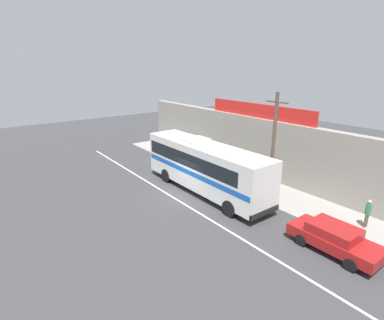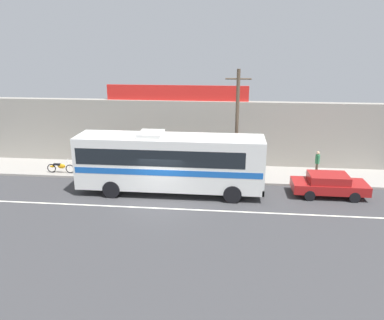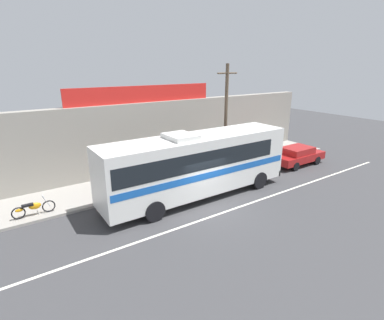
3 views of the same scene
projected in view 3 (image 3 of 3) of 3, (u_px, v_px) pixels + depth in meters
name	position (u px, v px, depth m)	size (l,w,h in m)	color
ground_plane	(209.00, 208.00, 15.62)	(70.00, 70.00, 0.00)	#3A3A3D
sidewalk_slab	(162.00, 177.00, 19.69)	(30.00, 3.60, 0.14)	gray
storefront_facade	(146.00, 137.00, 20.68)	(30.00, 0.70, 4.80)	gray
storefront_billboard	(144.00, 94.00, 19.76)	(10.31, 0.12, 1.10)	red
road_center_stripe	(219.00, 214.00, 14.99)	(30.00, 0.14, 0.01)	silver
intercity_bus	(197.00, 162.00, 16.38)	(11.15, 2.61, 3.78)	silver
parked_car	(297.00, 155.00, 22.25)	(4.35, 1.89, 1.37)	maroon
utility_pole	(226.00, 117.00, 19.84)	(1.60, 0.22, 7.16)	brown
motorcycle_black	(113.00, 189.00, 16.64)	(1.83, 0.56, 0.94)	black
motorcycle_blue	(33.00, 208.00, 14.43)	(1.96, 0.56, 0.94)	black
pedestrian_far_right	(263.00, 141.00, 24.86)	(0.30, 0.48, 1.66)	brown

